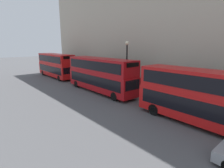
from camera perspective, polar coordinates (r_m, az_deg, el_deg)
name	(u,v)px	position (r m, az deg, el deg)	size (l,w,h in m)	color
bus_leading	(209,97)	(14.51, 28.99, -3.68)	(2.59, 10.88, 4.19)	red
bus_second_in_queue	(100,74)	(22.53, -3.96, 3.44)	(2.59, 11.47, 4.38)	#A80F14
bus_third_in_queue	(56,65)	(34.60, -17.89, 6.06)	(2.59, 10.89, 4.38)	red
street_lamp	(127,62)	(20.99, 4.83, 7.05)	(0.44, 0.44, 6.43)	black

